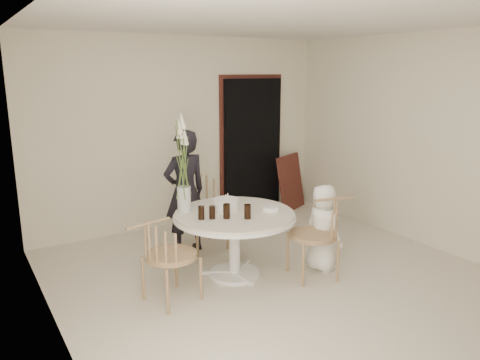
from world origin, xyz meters
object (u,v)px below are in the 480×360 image
chair_right (324,226)px  chair_left (160,250)px  girl (185,192)px  table (234,222)px  boy (323,228)px  flower_vase (183,171)px  birthday_cake (226,205)px  chair_far (197,198)px

chair_right → chair_left: (-1.77, 0.31, -0.01)m
chair_left → girl: girl is taller
table → boy: size_ratio=1.34×
chair_right → chair_left: chair_right is taller
table → chair_right: size_ratio=1.49×
girl → flower_vase: 0.79m
chair_left → birthday_cake: 0.97m
table → chair_left: (-0.94, -0.20, -0.05)m
chair_left → boy: bearing=-108.7°
birthday_cake → chair_right: bearing=-34.6°
chair_right → birthday_cake: size_ratio=3.16×
birthday_cake → flower_vase: size_ratio=0.26×
chair_left → boy: 1.88m
girl → birthday_cake: size_ratio=5.47×
birthday_cake → boy: bearing=-26.6°
chair_far → birthday_cake: size_ratio=3.46×
flower_vase → table: bearing=-37.2°
table → birthday_cake: size_ratio=4.73×
boy → chair_right: bearing=135.6°
girl → flower_vase: flower_vase is taller
boy → birthday_cake: (-0.98, 0.49, 0.30)m
girl → flower_vase: bearing=60.8°
table → flower_vase: bearing=142.8°
table → chair_right: chair_right is taller
chair_far → chair_left: size_ratio=1.11×
boy → birthday_cake: size_ratio=3.54×
boy → flower_vase: 1.69m
flower_vase → girl: bearing=64.1°
chair_right → girl: size_ratio=0.58×
chair_left → boy: boy is taller
girl → table: bearing=95.2°
girl → boy: size_ratio=1.54×
chair_left → girl: (0.80, 1.14, 0.20)m
chair_right → boy: size_ratio=0.89×
chair_far → chair_right: chair_far is taller
chair_far → flower_vase: bearing=-130.0°
chair_far → girl: girl is taller
girl → chair_right: bearing=120.5°
chair_far → birthday_cake: 0.98m
table → birthday_cake: (-0.05, 0.10, 0.18)m
birthday_cake → flower_vase: (-0.39, 0.23, 0.38)m
chair_far → girl: size_ratio=0.63×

